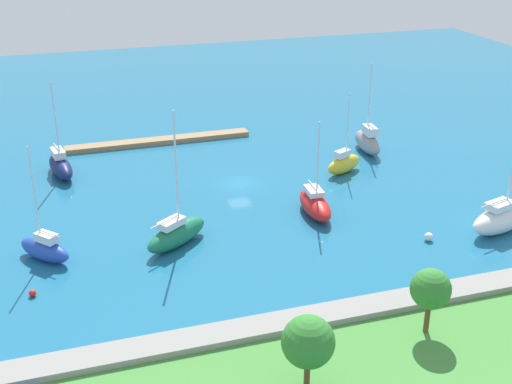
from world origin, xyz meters
TOP-DOWN VIEW (x-y plane):
  - water at (0.00, 0.00)m, footprint 160.00×160.00m
  - pier_dock at (6.43, -16.47)m, footprint 24.66×2.03m
  - breakwater at (0.00, 29.19)m, footprint 68.20×2.51m
  - shoreline_park at (0.00, 35.71)m, footprint 45.23×12.94m
  - park_tree_midwest at (-4.56, 33.07)m, footprint 2.98×2.98m
  - park_tree_mideast at (5.94, 35.76)m, footprint 3.51×3.51m
  - sailboat_navy_lone_north at (19.48, -8.72)m, footprint 3.44×7.72m
  - sailboat_red_far_south at (-5.11, 10.34)m, footprint 3.00×7.27m
  - sailboat_green_inner_mooring at (9.93, 12.65)m, footprint 7.33×6.08m
  - sailboat_blue_west_end at (21.85, 11.73)m, footprint 5.23×5.59m
  - sailboat_gray_off_beacon at (-18.70, -4.94)m, footprint 2.58×7.06m
  - sailboat_white_along_channel at (-21.08, 19.49)m, footprint 8.33×4.78m
  - sailboat_yellow_far_north at (-12.76, 0.73)m, footprint 5.62×3.78m
  - mooring_buoy_white at (-13.28, 19.12)m, footprint 0.84×0.84m
  - mooring_buoy_red at (23.09, 17.76)m, footprint 0.61×0.61m

SIDE VIEW (x-z plane):
  - water at x=0.00m, z-range 0.00..0.00m
  - mooring_buoy_red at x=23.09m, z-range 0.00..0.61m
  - pier_dock at x=6.43m, z-range 0.00..0.64m
  - mooring_buoy_white at x=-13.28m, z-range 0.00..0.84m
  - shoreline_park at x=0.00m, z-range 0.00..0.91m
  - breakwater at x=0.00m, z-range 0.00..1.42m
  - sailboat_blue_west_end at x=21.85m, z-range -4.31..6.59m
  - sailboat_red_far_south at x=-5.11m, z-range -3.92..6.28m
  - sailboat_yellow_far_north at x=-12.76m, z-range -3.66..6.08m
  - sailboat_navy_lone_north at x=19.48m, z-range -4.42..6.96m
  - sailboat_green_inner_mooring at x=9.93m, z-range -5.33..7.87m
  - sailboat_white_along_channel at x=-21.08m, z-range -5.05..7.94m
  - sailboat_gray_off_beacon at x=-18.70m, z-range -4.30..7.22m
  - park_tree_mideast at x=5.94m, z-range 1.67..6.74m
  - park_tree_midwest at x=-4.56m, z-range 1.96..7.11m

